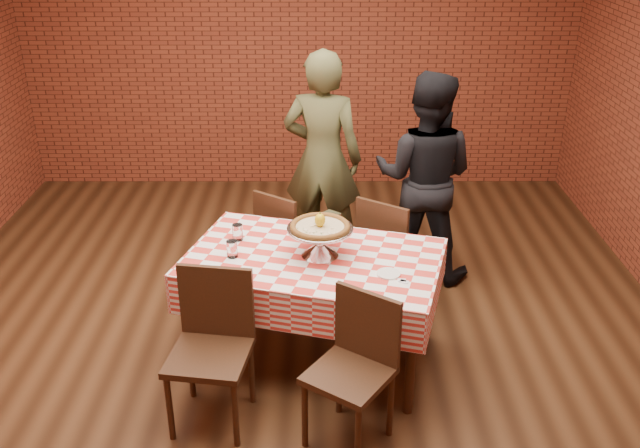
# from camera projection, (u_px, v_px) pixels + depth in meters

# --- Properties ---
(ground) EXTENTS (6.00, 6.00, 0.00)m
(ground) POSITION_uv_depth(u_px,v_px,m) (290.00, 344.00, 4.82)
(ground) COLOR black
(ground) RESTS_ON ground
(back_wall) EXTENTS (5.50, 0.00, 5.50)m
(back_wall) POSITION_uv_depth(u_px,v_px,m) (299.00, 45.00, 6.90)
(back_wall) COLOR maroon
(back_wall) RESTS_ON ground
(table) EXTENTS (1.74, 1.31, 0.75)m
(table) POSITION_uv_depth(u_px,v_px,m) (314.00, 308.00, 4.54)
(table) COLOR #3A1F10
(table) RESTS_ON ground
(tablecloth) EXTENTS (1.79, 1.36, 0.27)m
(tablecloth) POSITION_uv_depth(u_px,v_px,m) (313.00, 275.00, 4.43)
(tablecloth) COLOR red
(tablecloth) RESTS_ON table
(pizza_stand) EXTENTS (0.55, 0.55, 0.19)m
(pizza_stand) POSITION_uv_depth(u_px,v_px,m) (320.00, 242.00, 4.35)
(pizza_stand) COLOR silver
(pizza_stand) RESTS_ON tablecloth
(pizza) EXTENTS (0.49, 0.49, 0.03)m
(pizza) POSITION_uv_depth(u_px,v_px,m) (320.00, 227.00, 4.31)
(pizza) COLOR beige
(pizza) RESTS_ON pizza_stand
(lemon) EXTENTS (0.09, 0.09, 0.09)m
(lemon) POSITION_uv_depth(u_px,v_px,m) (320.00, 220.00, 4.29)
(lemon) COLOR yellow
(lemon) RESTS_ON pizza
(water_glass_left) EXTENTS (0.08, 0.08, 0.11)m
(water_glass_left) POSITION_uv_depth(u_px,v_px,m) (232.00, 249.00, 4.35)
(water_glass_left) COLOR white
(water_glass_left) RESTS_ON tablecloth
(water_glass_right) EXTENTS (0.08, 0.08, 0.11)m
(water_glass_right) POSITION_uv_depth(u_px,v_px,m) (238.00, 232.00, 4.56)
(water_glass_right) COLOR white
(water_glass_right) RESTS_ON tablecloth
(side_plate) EXTENTS (0.18, 0.18, 0.01)m
(side_plate) POSITION_uv_depth(u_px,v_px,m) (388.00, 274.00, 4.16)
(side_plate) COLOR white
(side_plate) RESTS_ON tablecloth
(sweetener_packet_a) EXTENTS (0.05, 0.04, 0.00)m
(sweetener_packet_a) POSITION_uv_depth(u_px,v_px,m) (402.00, 280.00, 4.10)
(sweetener_packet_a) COLOR white
(sweetener_packet_a) RESTS_ON tablecloth
(sweetener_packet_b) EXTENTS (0.06, 0.05, 0.00)m
(sweetener_packet_b) POSITION_uv_depth(u_px,v_px,m) (404.00, 282.00, 4.08)
(sweetener_packet_b) COLOR white
(sweetener_packet_b) RESTS_ON tablecloth
(condiment_caddy) EXTENTS (0.14, 0.13, 0.15)m
(condiment_caddy) POSITION_uv_depth(u_px,v_px,m) (331.00, 223.00, 4.63)
(condiment_caddy) COLOR silver
(condiment_caddy) RESTS_ON tablecloth
(chair_near_left) EXTENTS (0.50, 0.50, 0.92)m
(chair_near_left) POSITION_uv_depth(u_px,v_px,m) (209.00, 355.00, 3.94)
(chair_near_left) COLOR #3A1F10
(chair_near_left) RESTS_ON ground
(chair_near_right) EXTENTS (0.56, 0.56, 0.88)m
(chair_near_right) POSITION_uv_depth(u_px,v_px,m) (349.00, 377.00, 3.79)
(chair_near_right) COLOR #3A1F10
(chair_near_right) RESTS_ON ground
(chair_far_left) EXTENTS (0.53, 0.53, 0.86)m
(chair_far_left) POSITION_uv_depth(u_px,v_px,m) (290.00, 241.00, 5.29)
(chair_far_left) COLOR #3A1F10
(chair_far_left) RESTS_ON ground
(chair_far_right) EXTENTS (0.57, 0.57, 0.89)m
(chair_far_right) POSITION_uv_depth(u_px,v_px,m) (392.00, 250.00, 5.12)
(chair_far_right) COLOR #3A1F10
(chair_far_right) RESTS_ON ground
(diner_olive) EXTENTS (0.72, 0.55, 1.76)m
(diner_olive) POSITION_uv_depth(u_px,v_px,m) (323.00, 159.00, 5.62)
(diner_olive) COLOR #484929
(diner_olive) RESTS_ON ground
(diner_black) EXTENTS (0.96, 0.85, 1.65)m
(diner_black) POSITION_uv_depth(u_px,v_px,m) (424.00, 177.00, 5.40)
(diner_black) COLOR black
(diner_black) RESTS_ON ground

